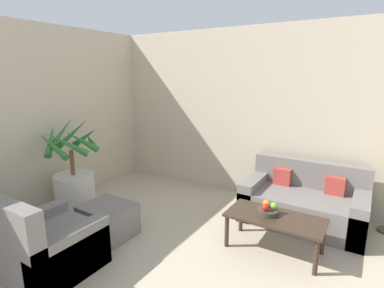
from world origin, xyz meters
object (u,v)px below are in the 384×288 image
sofa_loveseat (303,203)px  apple_red (266,207)px  potted_palm (74,180)px  armchair (46,247)px  apple_green (274,206)px  orange_fruit (267,204)px  fruit_bowl (268,212)px  coffee_table (275,221)px  ottoman (108,220)px

sofa_loveseat → apple_red: bearing=-104.5°
potted_palm → armchair: 1.54m
apple_green → orange_fruit: size_ratio=0.95×
sofa_loveseat → armchair: 3.17m
apple_red → fruit_bowl: bearing=74.6°
potted_palm → coffee_table: 2.92m
potted_palm → armchair: potted_palm is taller
coffee_table → fruit_bowl: 0.13m
apple_red → armchair: bearing=-138.0°
ottoman → potted_palm: bearing=163.8°
sofa_loveseat → coffee_table: bearing=-98.4°
ottoman → apple_red: bearing=22.8°
apple_green → ottoman: apple_green is taller
apple_red → orange_fruit: (-0.02, 0.10, 0.00)m
potted_palm → apple_red: 2.81m
fruit_bowl → apple_red: apple_red is taller
apple_red → potted_palm: bearing=-171.0°
sofa_loveseat → fruit_bowl: 0.91m
apple_green → armchair: bearing=-137.6°
potted_palm → fruit_bowl: potted_palm is taller
fruit_bowl → ottoman: 1.95m
apple_green → ottoman: 2.03m
apple_red → ottoman: bearing=-157.2°
apple_red → orange_fruit: bearing=101.8°
apple_green → orange_fruit: 0.09m
orange_fruit → ottoman: 1.95m
fruit_bowl → armchair: bearing=-137.4°
armchair → ottoman: size_ratio=1.46×
coffee_table → ottoman: (-1.86, -0.77, -0.16)m
fruit_bowl → armchair: size_ratio=0.27×
armchair → orange_fruit: bearing=44.0°
fruit_bowl → potted_palm: bearing=-170.1°
potted_palm → ottoman: 1.09m
potted_palm → fruit_bowl: bearing=9.9°
apple_green → orange_fruit: (-0.09, 0.01, 0.00)m
potted_palm → sofa_loveseat: size_ratio=0.88×
sofa_loveseat → armchair: bearing=-128.5°
potted_palm → fruit_bowl: size_ratio=5.60×
sofa_loveseat → coffee_table: sofa_loveseat is taller
armchair → ottoman: 0.84m
sofa_loveseat → ottoman: (-1.99, -1.65, -0.07)m
apple_green → armchair: size_ratio=0.09×
sofa_loveseat → apple_green: 0.88m
apple_green → ottoman: bearing=-155.7°
apple_red → armchair: 2.35m
sofa_loveseat → apple_red: 0.98m
coffee_table → orange_fruit: (-0.13, 0.07, 0.16)m
fruit_bowl → orange_fruit: 0.09m
orange_fruit → armchair: armchair is taller
coffee_table → ottoman: 2.02m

